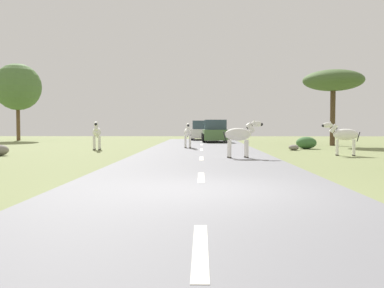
{
  "coord_description": "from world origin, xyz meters",
  "views": [
    {
      "loc": [
        -0.19,
        -8.3,
        1.32
      ],
      "look_at": [
        -0.55,
        7.1,
        0.65
      ],
      "focal_mm": 39.22,
      "sensor_mm": 36.0,
      "label": 1
    }
  ],
  "objects_px": {
    "zebra_2": "(343,135)",
    "tree_1": "(18,87)",
    "rock_1": "(294,147)",
    "bush_1": "(306,143)",
    "zebra_0": "(188,132)",
    "car_1": "(202,131)",
    "zebra_1": "(97,132)",
    "car_0": "(215,132)",
    "tree_0": "(333,81)",
    "zebra_3": "(240,135)"
  },
  "relations": [
    {
      "from": "zebra_2",
      "to": "car_1",
      "type": "relative_size",
      "value": 0.36
    },
    {
      "from": "rock_1",
      "to": "tree_1",
      "type": "bearing_deg",
      "value": 145.95
    },
    {
      "from": "zebra_2",
      "to": "zebra_0",
      "type": "bearing_deg",
      "value": 66.75
    },
    {
      "from": "zebra_0",
      "to": "zebra_1",
      "type": "bearing_deg",
      "value": 10.73
    },
    {
      "from": "bush_1",
      "to": "car_1",
      "type": "bearing_deg",
      "value": 113.1
    },
    {
      "from": "zebra_3",
      "to": "rock_1",
      "type": "xyz_separation_m",
      "value": [
        3.45,
        6.09,
        -0.81
      ]
    },
    {
      "from": "car_1",
      "to": "tree_0",
      "type": "xyz_separation_m",
      "value": [
        8.69,
        -10.01,
        3.45
      ]
    },
    {
      "from": "car_1",
      "to": "rock_1",
      "type": "relative_size",
      "value": 7.92
    },
    {
      "from": "zebra_0",
      "to": "zebra_3",
      "type": "distance_m",
      "value": 7.84
    },
    {
      "from": "car_1",
      "to": "rock_1",
      "type": "xyz_separation_m",
      "value": [
        4.93,
        -15.47,
        -0.7
      ]
    },
    {
      "from": "zebra_2",
      "to": "tree_0",
      "type": "xyz_separation_m",
      "value": [
        2.46,
        9.5,
        3.38
      ]
    },
    {
      "from": "zebra_1",
      "to": "tree_0",
      "type": "height_order",
      "value": "tree_0"
    },
    {
      "from": "tree_0",
      "to": "tree_1",
      "type": "xyz_separation_m",
      "value": [
        -25.23,
        9.05,
        0.49
      ]
    },
    {
      "from": "zebra_1",
      "to": "car_1",
      "type": "height_order",
      "value": "car_1"
    },
    {
      "from": "zebra_3",
      "to": "bush_1",
      "type": "height_order",
      "value": "zebra_3"
    },
    {
      "from": "zebra_1",
      "to": "zebra_2",
      "type": "relative_size",
      "value": 1.06
    },
    {
      "from": "zebra_3",
      "to": "rock_1",
      "type": "height_order",
      "value": "zebra_3"
    },
    {
      "from": "car_0",
      "to": "car_1",
      "type": "xyz_separation_m",
      "value": [
        -0.98,
        5.22,
        0.0
      ]
    },
    {
      "from": "zebra_3",
      "to": "tree_1",
      "type": "height_order",
      "value": "tree_1"
    },
    {
      "from": "bush_1",
      "to": "rock_1",
      "type": "relative_size",
      "value": 2.08
    },
    {
      "from": "zebra_3",
      "to": "tree_0",
      "type": "xyz_separation_m",
      "value": [
        7.21,
        11.55,
        3.33
      ]
    },
    {
      "from": "zebra_1",
      "to": "zebra_3",
      "type": "bearing_deg",
      "value": 128.16
    },
    {
      "from": "zebra_2",
      "to": "rock_1",
      "type": "relative_size",
      "value": 2.89
    },
    {
      "from": "zebra_2",
      "to": "zebra_3",
      "type": "relative_size",
      "value": 0.99
    },
    {
      "from": "zebra_1",
      "to": "tree_1",
      "type": "bearing_deg",
      "value": -64.77
    },
    {
      "from": "bush_1",
      "to": "tree_1",
      "type": "bearing_deg",
      "value": 149.92
    },
    {
      "from": "zebra_0",
      "to": "car_1",
      "type": "bearing_deg",
      "value": -97.14
    },
    {
      "from": "bush_1",
      "to": "rock_1",
      "type": "distance_m",
      "value": 1.81
    },
    {
      "from": "zebra_1",
      "to": "car_1",
      "type": "relative_size",
      "value": 0.39
    },
    {
      "from": "tree_0",
      "to": "tree_1",
      "type": "relative_size",
      "value": 0.73
    },
    {
      "from": "zebra_3",
      "to": "rock_1",
      "type": "distance_m",
      "value": 7.04
    },
    {
      "from": "zebra_2",
      "to": "tree_0",
      "type": "bearing_deg",
      "value": -0.26
    },
    {
      "from": "zebra_2",
      "to": "zebra_3",
      "type": "bearing_deg",
      "value": 127.53
    },
    {
      "from": "zebra_0",
      "to": "zebra_2",
      "type": "height_order",
      "value": "zebra_0"
    },
    {
      "from": "bush_1",
      "to": "car_0",
      "type": "bearing_deg",
      "value": 119.62
    },
    {
      "from": "zebra_0",
      "to": "car_0",
      "type": "relative_size",
      "value": 0.36
    },
    {
      "from": "zebra_0",
      "to": "rock_1",
      "type": "xyz_separation_m",
      "value": [
        5.79,
        -1.4,
        -0.79
      ]
    },
    {
      "from": "zebra_2",
      "to": "rock_1",
      "type": "bearing_deg",
      "value": 32.16
    },
    {
      "from": "tree_0",
      "to": "bush_1",
      "type": "distance_m",
      "value": 6.24
    },
    {
      "from": "zebra_3",
      "to": "tree_0",
      "type": "height_order",
      "value": "tree_0"
    },
    {
      "from": "car_1",
      "to": "tree_1",
      "type": "distance_m",
      "value": 17.02
    },
    {
      "from": "zebra_2",
      "to": "tree_0",
      "type": "distance_m",
      "value": 10.38
    },
    {
      "from": "zebra_1",
      "to": "rock_1",
      "type": "relative_size",
      "value": 3.07
    },
    {
      "from": "zebra_0",
      "to": "car_1",
      "type": "distance_m",
      "value": 14.09
    },
    {
      "from": "tree_0",
      "to": "tree_1",
      "type": "bearing_deg",
      "value": 160.27
    },
    {
      "from": "tree_1",
      "to": "rock_1",
      "type": "bearing_deg",
      "value": -34.05
    },
    {
      "from": "zebra_0",
      "to": "rock_1",
      "type": "distance_m",
      "value": 6.0
    },
    {
      "from": "zebra_0",
      "to": "rock_1",
      "type": "bearing_deg",
      "value": 162.72
    },
    {
      "from": "zebra_2",
      "to": "tree_1",
      "type": "bearing_deg",
      "value": 65.08
    },
    {
      "from": "car_0",
      "to": "tree_0",
      "type": "xyz_separation_m",
      "value": [
        7.71,
        -4.78,
        3.45
      ]
    }
  ]
}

